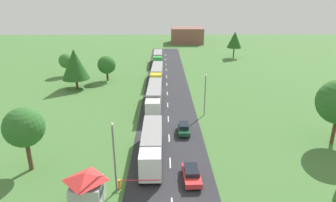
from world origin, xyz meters
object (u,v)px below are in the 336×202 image
at_px(person_second, 73,198).
at_px(lamppost_lead, 114,155).
at_px(truck_lead, 152,144).
at_px(car_second, 184,128).
at_px(car_lead, 192,174).
at_px(tree_elm, 235,40).
at_px(tree_maple, 66,61).
at_px(person_third, 81,181).
at_px(barrier_gate, 127,183).
at_px(guard_booth, 87,189).
at_px(person_lead, 98,194).
at_px(tree_ash, 75,64).
at_px(tree_lime, 107,65).
at_px(truck_third, 157,73).
at_px(tree_birch, 24,128).
at_px(distant_building, 187,35).
at_px(truck_second, 154,96).
at_px(truck_fourth, 158,57).
at_px(lamppost_second, 205,93).

bearing_deg(person_second, lamppost_lead, 26.89).
height_order(truck_lead, car_second, truck_lead).
height_order(car_lead, tree_elm, tree_elm).
bearing_deg(tree_maple, person_third, -71.21).
distance_m(car_second, tree_elm, 61.29).
height_order(car_second, tree_maple, tree_maple).
height_order(car_second, barrier_gate, car_second).
height_order(guard_booth, lamppost_lead, lamppost_lead).
xyz_separation_m(barrier_gate, person_lead, (-2.61, -2.12, 0.18)).
distance_m(tree_ash, tree_lime, 8.67).
distance_m(person_second, lamppost_lead, 5.78).
bearing_deg(guard_booth, truck_third, 82.25).
distance_m(person_lead, tree_lime, 45.82).
bearing_deg(tree_ash, car_second, -45.97).
xyz_separation_m(truck_third, tree_birch, (-14.38, -37.80, 3.37)).
xyz_separation_m(tree_maple, distant_building, (35.77, 56.52, -0.53)).
height_order(truck_lead, distant_building, distant_building).
bearing_deg(car_second, person_lead, -122.10).
height_order(truck_third, guard_booth, guard_booth).
distance_m(lamppost_lead, tree_lime, 44.48).
bearing_deg(tree_ash, tree_birch, -83.67).
height_order(truck_second, barrier_gate, truck_second).
relative_size(person_second, person_third, 0.92).
height_order(truck_lead, car_lead, truck_lead).
bearing_deg(tree_maple, person_second, -72.31).
bearing_deg(truck_third, tree_birch, -110.83).
bearing_deg(truck_third, lamppost_lead, -94.71).
bearing_deg(person_lead, guard_booth, -157.84).
xyz_separation_m(guard_booth, person_second, (-1.46, -0.10, -1.03)).
distance_m(truck_lead, tree_birch, 14.99).
relative_size(truck_fourth, tree_birch, 1.58).
distance_m(guard_booth, tree_birch, 11.13).
bearing_deg(person_third, guard_booth, -63.59).
xyz_separation_m(person_third, tree_elm, (32.70, 70.59, 5.18)).
relative_size(car_lead, lamppost_lead, 0.55).
relative_size(car_lead, person_second, 2.74).
xyz_separation_m(truck_third, distant_building, (12.09, 63.03, 1.17)).
relative_size(person_second, tree_ash, 0.18).
bearing_deg(tree_ash, tree_elm, 38.09).
xyz_separation_m(tree_maple, tree_ash, (5.65, -11.44, 1.69)).
height_order(truck_fourth, barrier_gate, truck_fourth).
bearing_deg(lamppost_lead, tree_ash, 111.30).
bearing_deg(car_lead, tree_lime, 112.13).
relative_size(person_third, lamppost_second, 0.24).
xyz_separation_m(truck_third, truck_fourth, (-0.11, 19.64, -0.04)).
height_order(truck_third, person_second, truck_third).
relative_size(car_second, tree_maple, 0.70).
distance_m(truck_third, truck_fourth, 19.64).
xyz_separation_m(truck_fourth, tree_ash, (-17.91, -24.57, 3.43)).
bearing_deg(tree_lime, barrier_gate, -77.15).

